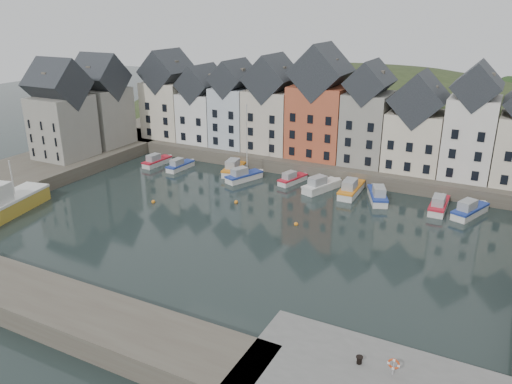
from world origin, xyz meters
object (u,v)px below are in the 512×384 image
Objects in this scene: boat_d at (243,176)px; life_ring_post at (394,364)px; boat_a at (156,161)px; mooring_bollard at (359,360)px.

boat_d reaches higher than life_ring_post.
boat_d is 9.00× the size of life_ring_post.
boat_a is 10.43× the size of mooring_bollard.
life_ring_post is (30.33, -35.04, 2.10)m from boat_d.
boat_a is 56.88m from mooring_bollard.
boat_d is (16.60, -0.29, 0.10)m from boat_a.
life_ring_post is at bearing -27.59° from boat_d.
life_ring_post reaches higher than mooring_bollard.
boat_d is 20.90× the size of mooring_bollard.
boat_d is at bearing 128.75° from mooring_bollard.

